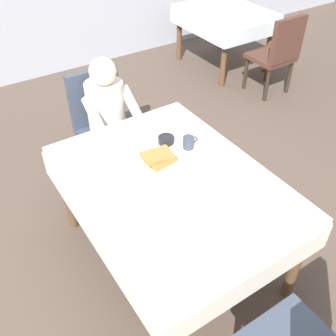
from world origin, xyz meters
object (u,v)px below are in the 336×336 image
at_px(chair_diner, 102,119).
at_px(background_chair_empty, 278,51).
at_px(cup_coffee, 189,142).
at_px(syrup_pitcher, 119,159).
at_px(breakfast_stack, 159,158).
at_px(fork_left_of_plate, 134,175).
at_px(dining_table_main, 172,190).
at_px(diner_person, 108,113).
at_px(spoon_near_edge, 190,193).
at_px(plate_breakfast, 158,162).
at_px(background_table_far, 225,19).
at_px(knife_right_of_plate, 184,155).
at_px(bowl_butter, 166,140).

distance_m(chair_diner, background_chair_empty, 2.28).
distance_m(cup_coffee, syrup_pitcher, 0.48).
bearing_deg(breakfast_stack, fork_left_of_plate, -175.30).
xyz_separation_m(dining_table_main, diner_person, (0.07, 1.01, 0.02)).
distance_m(dining_table_main, spoon_near_edge, 0.19).
distance_m(plate_breakfast, fork_left_of_plate, 0.19).
relative_size(fork_left_of_plate, background_chair_empty, 0.19).
bearing_deg(dining_table_main, background_table_far, 44.61).
xyz_separation_m(plate_breakfast, background_chair_empty, (2.33, 1.18, -0.22)).
relative_size(plate_breakfast, knife_right_of_plate, 1.40).
xyz_separation_m(cup_coffee, background_chair_empty, (2.07, 1.15, -0.25)).
relative_size(bowl_butter, knife_right_of_plate, 0.55).
distance_m(syrup_pitcher, knife_right_of_plate, 0.43).
bearing_deg(knife_right_of_plate, dining_table_main, 124.01).
relative_size(spoon_near_edge, background_chair_empty, 0.16).
xyz_separation_m(diner_person, breakfast_stack, (-0.05, -0.84, 0.12)).
distance_m(diner_person, spoon_near_edge, 1.18).
xyz_separation_m(diner_person, fork_left_of_plate, (-0.25, -0.86, 0.07)).
xyz_separation_m(breakfast_stack, fork_left_of_plate, (-0.20, -0.02, -0.04)).
height_order(plate_breakfast, background_table_far, plate_breakfast).
distance_m(diner_person, background_table_far, 2.62).
distance_m(bowl_butter, syrup_pitcher, 0.38).
distance_m(chair_diner, diner_person, 0.21).
xyz_separation_m(chair_diner, plate_breakfast, (-0.06, -0.99, 0.22)).
bearing_deg(spoon_near_edge, fork_left_of_plate, 113.50).
relative_size(diner_person, bowl_butter, 10.18).
bearing_deg(syrup_pitcher, breakfast_stack, -31.86).
distance_m(breakfast_stack, background_chair_empty, 2.62).
relative_size(syrup_pitcher, background_chair_empty, 0.09).
xyz_separation_m(diner_person, bowl_butter, (0.11, -0.67, 0.09)).
xyz_separation_m(plate_breakfast, spoon_near_edge, (0.00, -0.34, -0.01)).
bearing_deg(breakfast_stack, cup_coffee, 8.04).
xyz_separation_m(plate_breakfast, knife_right_of_plate, (0.19, -0.02, -0.01)).
bearing_deg(chair_diner, background_chair_empty, -175.22).
height_order(chair_diner, background_table_far, chair_diner).
bearing_deg(cup_coffee, background_chair_empty, 29.08).
bearing_deg(diner_person, fork_left_of_plate, 73.99).
xyz_separation_m(bowl_butter, knife_right_of_plate, (0.02, -0.18, -0.02)).
bearing_deg(cup_coffee, dining_table_main, -142.46).
bearing_deg(spoon_near_edge, syrup_pitcher, 106.66).
relative_size(diner_person, spoon_near_edge, 7.47).
xyz_separation_m(plate_breakfast, syrup_pitcher, (-0.21, 0.13, 0.03)).
xyz_separation_m(diner_person, background_chair_empty, (2.27, 0.35, -0.14)).
xyz_separation_m(cup_coffee, background_table_far, (2.07, 2.10, -0.16)).
bearing_deg(syrup_pitcher, fork_left_of_plate, -82.60).
distance_m(syrup_pitcher, background_chair_empty, 2.76).
bearing_deg(diner_person, breakfast_stack, 86.64).
height_order(diner_person, cup_coffee, diner_person).
xyz_separation_m(chair_diner, syrup_pitcher, (-0.27, -0.86, 0.25)).
height_order(breakfast_stack, cup_coffee, cup_coffee).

